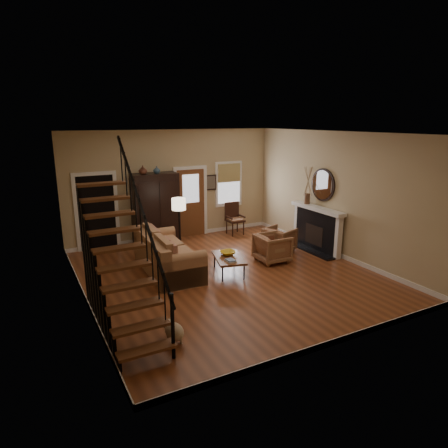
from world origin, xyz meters
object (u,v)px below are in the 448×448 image
coffee_table (229,265)px  floor_lamp (179,228)px  side_chair (235,219)px  armchair_left (272,248)px  armoire (156,209)px  armchair_right (279,239)px  sofa (168,253)px

coffee_table → floor_lamp: size_ratio=0.68×
coffee_table → side_chair: bearing=58.0°
coffee_table → armchair_left: (1.40, 0.20, 0.16)m
armchair_left → floor_lamp: 2.50m
armoire → side_chair: size_ratio=2.06×
armoire → armchair_left: size_ratio=2.63×
armoire → floor_lamp: (0.17, -1.41, -0.25)m
armoire → coffee_table: 3.26m
armoire → floor_lamp: size_ratio=1.31×
armchair_left → side_chair: (0.39, 2.66, 0.15)m
armoire → side_chair: armoire is taller
armoire → floor_lamp: 1.44m
armchair_left → coffee_table: bearing=99.3°
floor_lamp → side_chair: 2.68m
armchair_right → floor_lamp: bearing=52.1°
armchair_left → sofa: bearing=78.1°
armchair_left → side_chair: 2.69m
sofa → coffee_table: (1.23, -0.81, -0.25)m
armchair_left → armchair_right: (0.64, 0.58, -0.02)m
armoire → armchair_left: 3.65m
armoire → sofa: bearing=-101.8°
coffee_table → side_chair: side_chair is taller
coffee_table → armchair_left: 1.42m
sofa → armchair_left: (2.63, -0.61, -0.09)m
armchair_left → side_chair: bearing=-7.1°
armoire → coffee_table: (0.77, -3.06, -0.84)m
floor_lamp → side_chair: floor_lamp is taller
floor_lamp → coffee_table: bearing=-70.2°
side_chair → floor_lamp: bearing=-153.0°
side_chair → sofa: bearing=-145.9°
armoire → floor_lamp: bearing=-83.0°
armoire → armchair_right: (2.80, -2.27, -0.71)m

